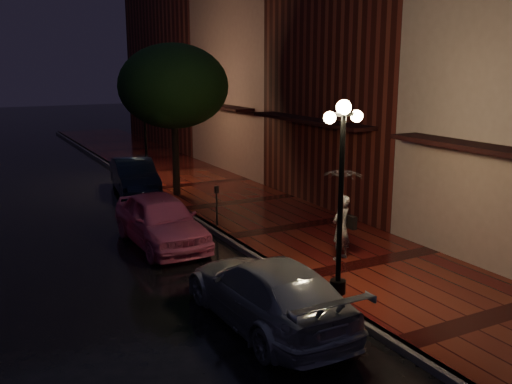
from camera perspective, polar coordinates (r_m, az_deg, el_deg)
ground at (r=17.09m, az=-2.77°, el=-4.96°), size 120.00×120.00×0.00m
sidewalk at (r=18.10m, az=3.69°, el=-3.71°), size 4.50×60.00×0.15m
curb at (r=17.07m, az=-2.77°, el=-4.72°), size 0.25×60.00×0.15m
storefront_mid at (r=21.77m, az=12.03°, el=13.30°), size 5.00×8.00×11.00m
storefront_far at (r=28.39m, az=1.35°, el=11.37°), size 5.00×8.00×9.00m
storefront_extra at (r=37.42m, az=-6.36°, el=12.41°), size 5.00×12.00×10.00m
streetlamp_near at (r=12.42m, az=8.51°, el=0.54°), size 0.96×0.36×4.31m
streetlamp_far at (r=24.96m, az=-11.03°, el=6.57°), size 0.96×0.36×4.31m
street_tree at (r=22.07m, az=-8.21°, el=10.17°), size 4.16×4.16×5.80m
pink_car at (r=16.78m, az=-9.51°, el=-2.78°), size 1.84×4.45×1.51m
navy_car at (r=23.68m, az=-12.06°, el=1.56°), size 2.04×4.45×1.42m
silver_car at (r=11.69m, az=1.13°, el=-9.95°), size 1.98×4.76×1.38m
woman_with_umbrella at (r=14.87m, az=8.61°, el=-0.81°), size 1.00×1.02×2.42m
parking_meter at (r=17.91m, az=-3.96°, el=-1.01°), size 0.13×0.11×1.31m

